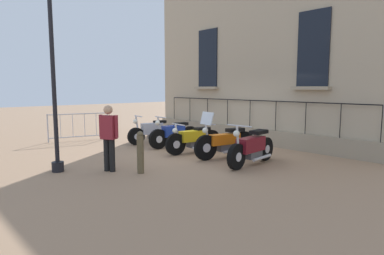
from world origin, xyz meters
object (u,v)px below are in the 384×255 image
at_px(motorcycle_maroon, 252,148).
at_px(pedestrian_standing, 109,135).
at_px(crowd_barrier, 79,126).
at_px(lamppost, 52,52).
at_px(motorcycle_yellow, 194,139).
at_px(motorcycle_silver, 153,132).
at_px(bollard, 140,152).
at_px(motorcycle_blue, 174,134).
at_px(motorcycle_orange, 225,142).

height_order(motorcycle_maroon, pedestrian_standing, pedestrian_standing).
relative_size(crowd_barrier, pedestrian_standing, 1.36).
relative_size(motorcycle_maroon, lamppost, 0.45).
bearing_deg(lamppost, motorcycle_yellow, 173.10).
height_order(motorcycle_silver, crowd_barrier, crowd_barrier).
relative_size(motorcycle_silver, pedestrian_standing, 1.24).
distance_m(motorcycle_silver, bollard, 4.24).
relative_size(lamppost, crowd_barrier, 2.11).
bearing_deg(crowd_barrier, lamppost, 61.00).
xyz_separation_m(motorcycle_maroon, lamppost, (4.05, -2.70, 2.40)).
bearing_deg(crowd_barrier, motorcycle_blue, 117.34).
bearing_deg(motorcycle_orange, pedestrian_standing, -14.02).
height_order(motorcycle_silver, motorcycle_blue, motorcycle_blue).
relative_size(motorcycle_yellow, motorcycle_orange, 0.96).
xyz_separation_m(motorcycle_blue, bollard, (2.79, 2.17, 0.07)).
distance_m(bollard, pedestrian_standing, 0.89).
bearing_deg(crowd_barrier, motorcycle_silver, 125.36).
xyz_separation_m(motorcycle_blue, motorcycle_maroon, (0.15, 3.40, 0.01)).
distance_m(lamppost, bollard, 3.10).
bearing_deg(motorcycle_orange, motorcycle_maroon, 81.51).
height_order(crowd_barrier, pedestrian_standing, pedestrian_standing).
bearing_deg(motorcycle_silver, bollard, 50.81).
bearing_deg(bollard, lamppost, -46.05).
distance_m(motorcycle_blue, bollard, 3.53).
relative_size(motorcycle_silver, lamppost, 0.43).
distance_m(motorcycle_yellow, motorcycle_orange, 1.15).
bearing_deg(motorcycle_orange, bollard, -3.13).
bearing_deg(motorcycle_maroon, pedestrian_standing, -31.46).
xyz_separation_m(motorcycle_silver, motorcycle_orange, (-0.12, 3.44, 0.05)).
distance_m(motorcycle_orange, motorcycle_maroon, 1.09).
distance_m(motorcycle_orange, bollard, 2.80).
distance_m(motorcycle_blue, crowd_barrier, 4.00).
bearing_deg(motorcycle_blue, motorcycle_silver, -84.51).
bearing_deg(lamppost, motorcycle_silver, -156.01).
relative_size(lamppost, pedestrian_standing, 2.86).
bearing_deg(motorcycle_silver, motorcycle_orange, 92.03).
height_order(motorcycle_blue, motorcycle_yellow, motorcycle_blue).
xyz_separation_m(motorcycle_orange, motorcycle_maroon, (0.16, 1.08, -0.01)).
relative_size(motorcycle_silver, motorcycle_blue, 0.99).
bearing_deg(motorcycle_orange, crowd_barrier, -72.51).
xyz_separation_m(motorcycle_silver, bollard, (2.68, 3.29, 0.09)).
bearing_deg(motorcycle_maroon, lamppost, -33.67).
height_order(motorcycle_yellow, bollard, bollard).
xyz_separation_m(motorcycle_orange, lamppost, (4.21, -1.62, 2.38)).
height_order(motorcycle_blue, motorcycle_orange, motorcycle_orange).
distance_m(motorcycle_orange, pedestrian_standing, 3.39).
xyz_separation_m(motorcycle_yellow, motorcycle_maroon, (-0.04, 2.21, 0.02)).
bearing_deg(motorcycle_blue, crowd_barrier, -62.66).
bearing_deg(crowd_barrier, bollard, 80.59).
xyz_separation_m(motorcycle_yellow, lamppost, (4.01, -0.49, 2.41)).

